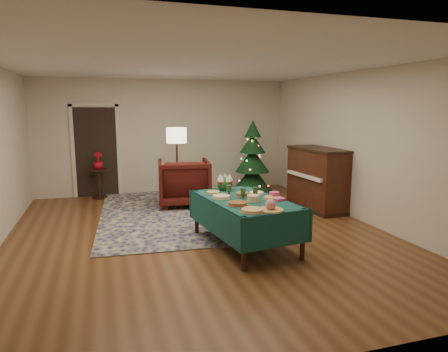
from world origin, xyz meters
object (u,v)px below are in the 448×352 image
object	(u,v)px
gift_box	(275,195)
armchair	(184,180)
christmas_tree	(252,162)
piano	(318,179)
floor_lamp	(177,140)
buffet_table	(245,208)
potted_plant	(98,164)
side_table	(99,184)

from	to	relation	value
gift_box	armchair	world-z (taller)	armchair
christmas_tree	armchair	bearing A→B (deg)	-165.64
christmas_tree	piano	distance (m)	1.74
floor_lamp	christmas_tree	xyz separation A→B (m)	(1.89, 0.70, -0.61)
buffet_table	piano	size ratio (longest dim) A/B	1.33
gift_box	piano	size ratio (longest dim) A/B	0.08
potted_plant	christmas_tree	xyz separation A→B (m)	(3.42, -0.75, 0.01)
armchair	side_table	world-z (taller)	armchair
armchair	floor_lamp	world-z (taller)	floor_lamp
floor_lamp	potted_plant	bearing A→B (deg)	136.42
side_table	floor_lamp	bearing A→B (deg)	-43.58
side_table	piano	xyz separation A→B (m)	(4.25, -2.27, 0.28)
potted_plant	christmas_tree	size ratio (longest dim) A/B	0.22
buffet_table	christmas_tree	size ratio (longest dim) A/B	1.12
potted_plant	piano	distance (m)	4.82
buffet_table	floor_lamp	bearing A→B (deg)	102.78
armchair	potted_plant	xyz separation A→B (m)	(-1.71, 1.19, 0.25)
armchair	floor_lamp	size ratio (longest dim) A/B	0.65
gift_box	side_table	world-z (taller)	gift_box
gift_box	armchair	bearing A→B (deg)	106.27
armchair	potted_plant	bearing A→B (deg)	-27.15
buffet_table	potted_plant	xyz separation A→B (m)	(-2.09, 3.91, 0.21)
gift_box	piano	bearing A→B (deg)	44.83
buffet_table	floor_lamp	xyz separation A→B (m)	(-0.56, 2.46, 0.83)
side_table	potted_plant	size ratio (longest dim) A/B	1.76
floor_lamp	side_table	world-z (taller)	floor_lamp
floor_lamp	piano	size ratio (longest dim) A/B	1.11
floor_lamp	piano	world-z (taller)	floor_lamp
armchair	floor_lamp	bearing A→B (deg)	62.67
gift_box	armchair	distance (m)	2.92
christmas_tree	side_table	bearing A→B (deg)	167.59
floor_lamp	armchair	bearing A→B (deg)	55.10
floor_lamp	side_table	size ratio (longest dim) A/B	2.44
gift_box	christmas_tree	distance (m)	3.35
armchair	piano	xyz separation A→B (m)	(2.53, -1.08, 0.07)
buffet_table	christmas_tree	distance (m)	3.44
gift_box	side_table	size ratio (longest dim) A/B	0.17
gift_box	floor_lamp	bearing A→B (deg)	111.61
floor_lamp	piano	bearing A→B (deg)	-16.70
gift_box	potted_plant	xyz separation A→B (m)	(-2.53, 3.98, 0.02)
gift_box	floor_lamp	world-z (taller)	floor_lamp
gift_box	armchair	xyz separation A→B (m)	(-0.81, 2.79, -0.23)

